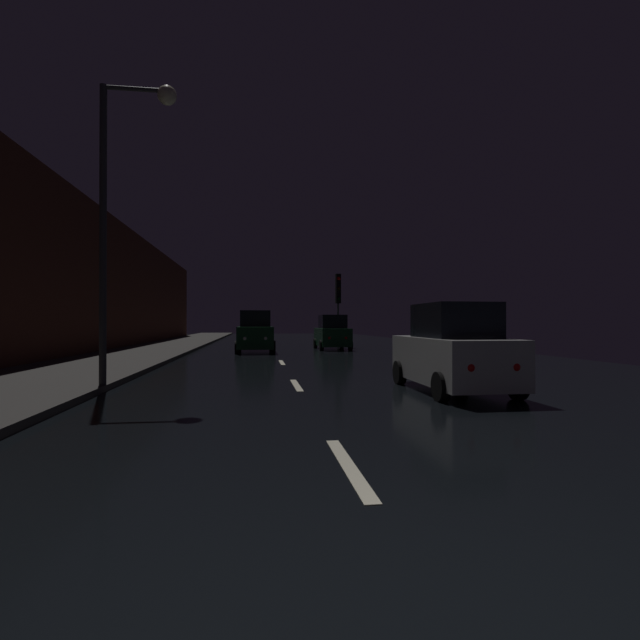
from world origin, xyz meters
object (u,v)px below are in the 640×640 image
at_px(car_parked_right_near, 453,351).
at_px(car_parked_right_far, 332,334).
at_px(traffic_light_far_right, 338,294).
at_px(streetlamp_overhead, 125,186).
at_px(car_approaching_headlights, 255,333).

relative_size(car_parked_right_near, car_parked_right_far, 0.99).
xyz_separation_m(traffic_light_far_right, car_parked_right_near, (-0.80, -19.71, -2.49)).
distance_m(streetlamp_overhead, car_approaching_headlights, 15.01).
bearing_deg(car_parked_right_far, streetlamp_overhead, 155.38).
height_order(streetlamp_overhead, car_parked_right_near, streetlamp_overhead).
bearing_deg(car_parked_right_far, car_parked_right_near, -180.00).
bearing_deg(car_approaching_headlights, car_parked_right_near, 16.33).
xyz_separation_m(car_approaching_headlights, car_parked_right_far, (4.48, 1.92, -0.09)).
bearing_deg(car_approaching_headlights, traffic_light_far_right, 130.00).
distance_m(car_approaching_headlights, car_parked_right_near, 15.92).
xyz_separation_m(car_parked_right_near, car_parked_right_far, (-0.00, 17.20, 0.01)).
distance_m(traffic_light_far_right, car_parked_right_near, 19.88).
relative_size(traffic_light_far_right, car_parked_right_far, 1.18).
bearing_deg(car_parked_right_near, car_approaching_headlights, 16.33).
distance_m(streetlamp_overhead, car_parked_right_near, 8.38).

